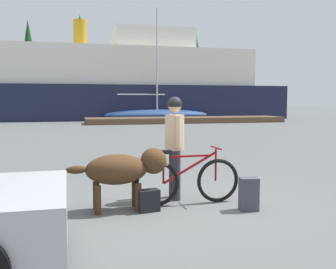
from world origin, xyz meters
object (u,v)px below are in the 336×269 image
(person_cyclist, at_px, (175,138))
(sailboat_moored, at_px, (157,115))
(bicycle, at_px, (187,180))
(backpack, at_px, (249,194))
(handbag_pannier, at_px, (148,201))
(ferry_boat, at_px, (122,85))
(dog, at_px, (124,169))

(person_cyclist, bearing_deg, sailboat_moored, 77.83)
(bicycle, xyz_separation_m, person_cyclist, (-0.10, 0.39, 0.65))
(bicycle, bearing_deg, backpack, -35.18)
(handbag_pannier, xyz_separation_m, ferry_boat, (3.65, 29.46, 2.80))
(bicycle, height_order, ferry_boat, ferry_boat)
(dog, height_order, ferry_boat, ferry_boat)
(ferry_boat, bearing_deg, backpack, -94.16)
(bicycle, relative_size, sailboat_moored, 0.19)
(backpack, relative_size, ferry_boat, 0.02)
(bicycle, bearing_deg, dog, -175.43)
(backpack, bearing_deg, sailboat_moored, 80.23)
(bicycle, bearing_deg, person_cyclist, 104.46)
(bicycle, height_order, sailboat_moored, sailboat_moored)
(backpack, relative_size, handbag_pannier, 1.51)
(backpack, bearing_deg, dog, 165.22)
(handbag_pannier, height_order, ferry_boat, ferry_boat)
(person_cyclist, relative_size, dog, 1.14)
(bicycle, relative_size, person_cyclist, 1.00)
(backpack, xyz_separation_m, sailboat_moored, (4.41, 25.61, 0.24))
(dog, bearing_deg, backpack, -14.78)
(person_cyclist, distance_m, handbag_pannier, 1.24)
(person_cyclist, height_order, dog, person_cyclist)
(dog, xyz_separation_m, sailboat_moored, (6.24, 25.13, -0.14))
(dog, xyz_separation_m, backpack, (1.83, -0.48, -0.38))
(ferry_boat, xyz_separation_m, sailboat_moored, (2.25, -4.16, -2.48))
(dog, relative_size, ferry_boat, 0.05)
(dog, relative_size, handbag_pannier, 4.59)
(backpack, bearing_deg, bicycle, 144.82)
(person_cyclist, height_order, backpack, person_cyclist)
(person_cyclist, relative_size, handbag_pannier, 5.22)
(bicycle, relative_size, ferry_boat, 0.06)
(bicycle, bearing_deg, handbag_pannier, -159.60)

